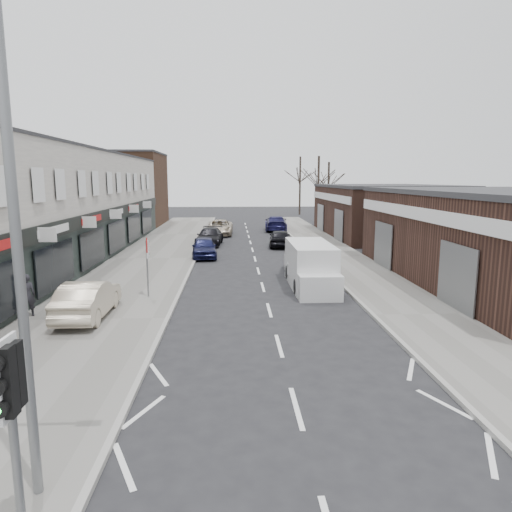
{
  "coord_description": "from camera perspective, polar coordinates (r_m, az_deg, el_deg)",
  "views": [
    {
      "loc": [
        -1.43,
        -7.78,
        5.24
      ],
      "look_at": [
        -0.65,
        7.82,
        2.6
      ],
      "focal_mm": 32.0,
      "sensor_mm": 36.0,
      "label": 1
    }
  ],
  "objects": [
    {
      "name": "parked_car_left_c",
      "position": [
        43.28,
        -4.58,
        3.57
      ],
      "size": [
        2.49,
        5.19,
        1.43
      ],
      "primitive_type": "imported",
      "rotation": [
        0.0,
        0.0,
        -0.02
      ],
      "color": "#BAAB95",
      "rests_on": "ground"
    },
    {
      "name": "parked_car_right_b",
      "position": [
        35.69,
        2.98,
        2.24
      ],
      "size": [
        1.95,
        4.11,
        1.36
      ],
      "primitive_type": "imported",
      "rotation": [
        0.0,
        0.0,
        3.05
      ],
      "color": "black",
      "rests_on": "ground"
    },
    {
      "name": "ground",
      "position": [
        9.49,
        6.88,
        -23.99
      ],
      "size": [
        160.0,
        160.0,
        0.0
      ],
      "primitive_type": "plane",
      "color": "black",
      "rests_on": "ground"
    },
    {
      "name": "white_van",
      "position": [
        22.44,
        6.85,
        -1.32
      ],
      "size": [
        1.97,
        5.53,
        2.15
      ],
      "rotation": [
        0.0,
        0.0,
        -0.0
      ],
      "color": "silver",
      "rests_on": "ground"
    },
    {
      "name": "street_lamp",
      "position": [
        7.66,
        -26.75,
        3.91
      ],
      "size": [
        2.23,
        0.22,
        8.0
      ],
      "color": "slate",
      "rests_on": "pavement_left"
    },
    {
      "name": "pavement_left",
      "position": [
        30.7,
        -12.82,
        -0.36
      ],
      "size": [
        5.5,
        64.0,
        0.12
      ],
      "primitive_type": "cube",
      "color": "slate",
      "rests_on": "ground"
    },
    {
      "name": "parked_car_left_a",
      "position": [
        30.98,
        -6.5,
        1.08
      ],
      "size": [
        1.91,
        4.12,
        1.37
      ],
      "primitive_type": "imported",
      "rotation": [
        0.0,
        0.0,
        0.07
      ],
      "color": "#12153A",
      "rests_on": "ground"
    },
    {
      "name": "tree_far_a",
      "position": [
        56.99,
        7.7,
        4.24
      ],
      "size": [
        3.6,
        3.6,
        8.0
      ],
      "primitive_type": null,
      "color": "#382D26",
      "rests_on": "ground"
    },
    {
      "name": "pedestrian",
      "position": [
        19.21,
        -26.73,
        -4.39
      ],
      "size": [
        0.7,
        0.59,
        1.63
      ],
      "primitive_type": "imported",
      "rotation": [
        0.0,
        0.0,
        3.54
      ],
      "color": "#222127",
      "rests_on": "pavement_left"
    },
    {
      "name": "shop_terrace_left",
      "position": [
        29.88,
        -26.83,
        5.33
      ],
      "size": [
        8.0,
        41.0,
        7.1
      ],
      "primitive_type": "cube",
      "color": "beige",
      "rests_on": "ground"
    },
    {
      "name": "right_unit_far",
      "position": [
        44.15,
        15.59,
        5.37
      ],
      "size": [
        10.0,
        16.0,
        4.5
      ],
      "primitive_type": "cube",
      "color": "#3D231B",
      "rests_on": "ground"
    },
    {
      "name": "parked_car_left_b",
      "position": [
        36.75,
        -5.82,
        2.42
      ],
      "size": [
        2.26,
        4.82,
        1.36
      ],
      "primitive_type": "imported",
      "rotation": [
        0.0,
        0.0,
        -0.08
      ],
      "color": "black",
      "rests_on": "ground"
    },
    {
      "name": "traffic_light",
      "position": [
        7.08,
        -28.46,
        -15.17
      ],
      "size": [
        0.28,
        0.6,
        3.1
      ],
      "color": "slate",
      "rests_on": "pavement_left"
    },
    {
      "name": "brick_block_far",
      "position": [
        54.16,
        -15.92,
        7.93
      ],
      "size": [
        8.0,
        10.0,
        8.0
      ],
      "primitive_type": "cube",
      "color": "#4B2F20",
      "rests_on": "ground"
    },
    {
      "name": "parked_car_right_a",
      "position": [
        25.51,
        5.35,
        -0.72
      ],
      "size": [
        1.73,
        4.26,
        1.38
      ],
      "primitive_type": "imported",
      "rotation": [
        0.0,
        0.0,
        3.07
      ],
      "color": "silver",
      "rests_on": "ground"
    },
    {
      "name": "tree_far_b",
      "position": [
        63.34,
        8.94,
        4.74
      ],
      "size": [
        3.6,
        3.6,
        7.5
      ],
      "primitive_type": null,
      "color": "#382D26",
      "rests_on": "ground"
    },
    {
      "name": "warning_sign",
      "position": [
        20.36,
        -13.4,
        0.75
      ],
      "size": [
        0.12,
        0.8,
        2.7
      ],
      "color": "slate",
      "rests_on": "pavement_left"
    },
    {
      "name": "tree_far_c",
      "position": [
        68.71,
        5.46,
        5.19
      ],
      "size": [
        3.6,
        3.6,
        8.5
      ],
      "primitive_type": null,
      "color": "#382D26",
      "rests_on": "ground"
    },
    {
      "name": "parked_car_right_c",
      "position": [
        46.81,
        2.5,
        4.11
      ],
      "size": [
        2.52,
        5.46,
        1.54
      ],
      "primitive_type": "imported",
      "rotation": [
        0.0,
        0.0,
        3.07
      ],
      "color": "#14133D",
      "rests_on": "ground"
    },
    {
      "name": "pavement_right",
      "position": [
        31.07,
        10.52,
        -0.16
      ],
      "size": [
        3.5,
        64.0,
        0.12
      ],
      "primitive_type": "cube",
      "color": "slate",
      "rests_on": "ground"
    },
    {
      "name": "sedan_on_pavement",
      "position": [
        18.24,
        -20.28,
        -5.05
      ],
      "size": [
        1.49,
        4.24,
        1.39
      ],
      "primitive_type": "imported",
      "rotation": [
        0.0,
        0.0,
        3.15
      ],
      "color": "#C1B39B",
      "rests_on": "pavement_left"
    }
  ]
}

